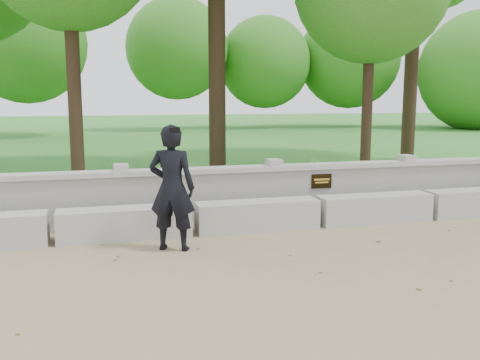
# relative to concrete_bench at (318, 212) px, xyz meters

# --- Properties ---
(ground) EXTENTS (80.00, 80.00, 0.00)m
(ground) POSITION_rel_concrete_bench_xyz_m (-0.00, -1.90, -0.22)
(ground) COLOR #8E7857
(ground) RESTS_ON ground
(lawn) EXTENTS (40.00, 22.00, 0.25)m
(lawn) POSITION_rel_concrete_bench_xyz_m (-0.00, 12.10, -0.10)
(lawn) COLOR #296B23
(lawn) RESTS_ON ground
(concrete_bench) EXTENTS (11.90, 0.45, 0.45)m
(concrete_bench) POSITION_rel_concrete_bench_xyz_m (0.00, 0.00, 0.00)
(concrete_bench) COLOR #A6A49D
(concrete_bench) RESTS_ON ground
(parapet_wall) EXTENTS (12.50, 0.35, 0.90)m
(parapet_wall) POSITION_rel_concrete_bench_xyz_m (0.00, 0.70, 0.24)
(parapet_wall) COLOR #9C9A93
(parapet_wall) RESTS_ON ground
(man_main) EXTENTS (0.72, 0.68, 1.68)m
(man_main) POSITION_rel_concrete_bench_xyz_m (-2.41, -0.74, 0.62)
(man_main) COLOR black
(man_main) RESTS_ON ground
(shrub_b) EXTENTS (0.41, 0.42, 0.59)m
(shrub_b) POSITION_rel_concrete_bench_xyz_m (0.74, 1.85, 0.32)
(shrub_b) COLOR #3C7F2B
(shrub_b) RESTS_ON lawn
(shrub_d) EXTENTS (0.50, 0.50, 0.67)m
(shrub_d) POSITION_rel_concrete_bench_xyz_m (-2.22, 2.27, 0.36)
(shrub_d) COLOR #3C7F2B
(shrub_d) RESTS_ON lawn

